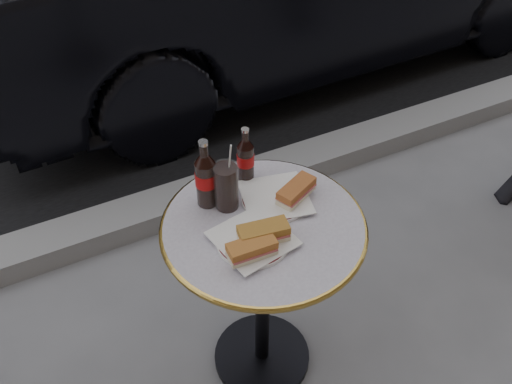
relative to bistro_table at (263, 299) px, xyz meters
name	(u,v)px	position (x,y,z in m)	size (l,w,h in m)	color
ground	(262,358)	(0.00, 0.00, -0.37)	(80.00, 80.00, 0.00)	slate
curb	(177,204)	(0.00, 0.90, -0.32)	(40.00, 0.20, 0.12)	gray
bistro_table	(263,299)	(0.00, 0.00, 0.00)	(0.62, 0.62, 0.73)	#BAB2C4
plate_left	(253,240)	(-0.06, -0.05, 0.37)	(0.22, 0.22, 0.01)	white
plate_right	(275,199)	(0.08, 0.08, 0.37)	(0.21, 0.21, 0.01)	white
sandwich_left_a	(252,250)	(-0.09, -0.11, 0.40)	(0.14, 0.06, 0.05)	#B46A2D
sandwich_left_b	(263,234)	(-0.04, -0.07, 0.40)	(0.14, 0.07, 0.05)	#AA712B
sandwich_right	(296,192)	(0.14, 0.05, 0.40)	(0.14, 0.06, 0.05)	#A95A2B
cola_bottle_left	(205,173)	(-0.11, 0.16, 0.48)	(0.07, 0.07, 0.24)	black
cola_bottle_right	(245,155)	(0.04, 0.21, 0.47)	(0.06, 0.06, 0.20)	black
cola_glass	(226,186)	(-0.06, 0.12, 0.44)	(0.08, 0.08, 0.16)	black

